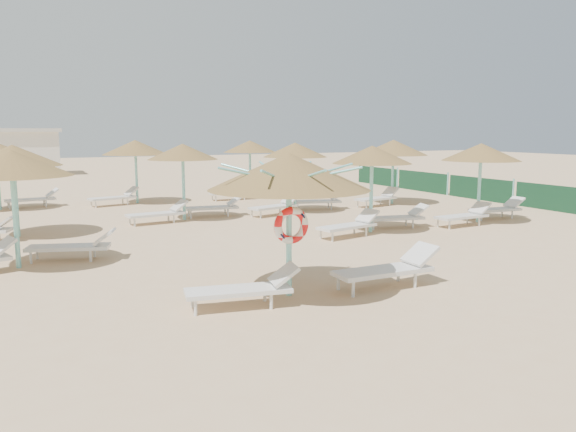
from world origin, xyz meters
name	(u,v)px	position (x,y,z in m)	size (l,w,h in m)	color
ground	(309,299)	(0.00, 0.00, 0.00)	(120.00, 120.00, 0.00)	tan
main_palapa	(289,172)	(-0.24, 0.39, 2.34)	(3.01, 3.01, 2.70)	#7DD9D5
lounger_main_a	(246,288)	(-1.24, 0.07, 0.35)	(2.07, 0.94, 0.73)	silver
lounger_main_b	(389,268)	(1.81, 0.03, 0.38)	(2.21, 0.68, 0.80)	silver
palapa_field	(223,154)	(1.92, 10.26, 2.29)	(19.08, 13.30, 2.72)	#7DD9D5
windbreak_fence	(480,189)	(14.00, 9.96, 0.50)	(0.08, 19.84, 1.10)	#1A4F2B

